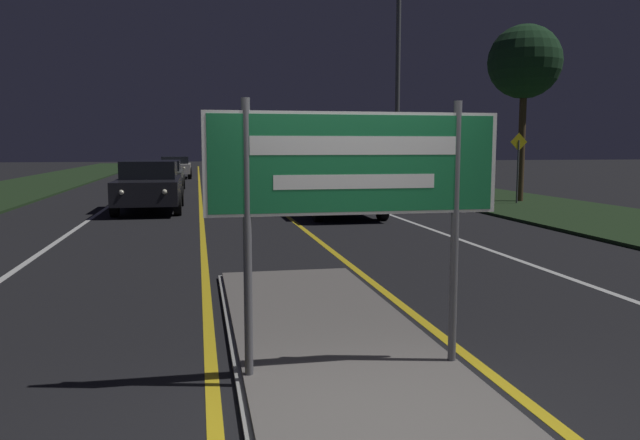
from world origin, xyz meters
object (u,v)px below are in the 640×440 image
(car_receding_1, at_px, (362,177))
(car_receding_3, at_px, (256,164))
(car_approaching_0, at_px, (150,185))
(warning_sign, at_px, (518,161))
(car_approaching_1, at_px, (161,175))
(car_approaching_2, at_px, (175,167))
(car_receding_0, at_px, (340,190))
(car_receding_2, at_px, (318,166))
(streetlight_right_near, at_px, (399,22))
(highway_sign, at_px, (355,176))

(car_receding_1, bearing_deg, car_receding_3, 97.63)
(car_approaching_0, height_order, warning_sign, warning_sign)
(warning_sign, bearing_deg, car_receding_3, 103.97)
(car_approaching_1, distance_m, car_approaching_2, 11.64)
(car_receding_0, relative_size, car_approaching_1, 0.94)
(car_receding_1, relative_size, car_approaching_1, 1.02)
(car_approaching_0, xyz_separation_m, warning_sign, (12.01, -0.60, 0.69))
(car_receding_2, bearing_deg, car_receding_0, -99.15)
(car_receding_2, height_order, car_approaching_0, car_approaching_0)
(car_approaching_1, bearing_deg, car_receding_2, 45.44)
(car_approaching_0, relative_size, warning_sign, 2.04)
(warning_sign, bearing_deg, streetlight_right_near, 125.85)
(streetlight_right_near, height_order, car_receding_3, streetlight_right_near)
(car_approaching_0, bearing_deg, car_approaching_1, 90.96)
(streetlight_right_near, height_order, car_approaching_0, streetlight_right_near)
(highway_sign, distance_m, streetlight_right_near, 19.99)
(car_receding_0, bearing_deg, car_approaching_0, 154.99)
(car_approaching_1, xyz_separation_m, warning_sign, (12.15, -9.17, 0.76))
(car_receding_2, distance_m, car_approaching_0, 19.55)
(highway_sign, xyz_separation_m, car_approaching_1, (-2.88, 23.42, -1.00))
(streetlight_right_near, relative_size, car_receding_1, 2.24)
(streetlight_right_near, xyz_separation_m, warning_sign, (2.93, -4.05, -5.18))
(highway_sign, relative_size, car_approaching_0, 0.52)
(car_receding_0, height_order, car_approaching_1, car_receding_0)
(highway_sign, distance_m, car_approaching_0, 15.13)
(highway_sign, xyz_separation_m, streetlight_right_near, (6.34, 18.31, 4.93))
(streetlight_right_near, distance_m, car_approaching_2, 19.91)
(car_receding_1, bearing_deg, streetlight_right_near, -67.75)
(streetlight_right_near, height_order, car_receding_0, streetlight_right_near)
(car_receding_1, relative_size, car_approaching_0, 0.98)
(highway_sign, height_order, car_receding_1, highway_sign)
(highway_sign, height_order, streetlight_right_near, streetlight_right_near)
(car_receding_0, bearing_deg, warning_sign, 16.46)
(streetlight_right_near, bearing_deg, car_approaching_1, 150.98)
(car_receding_1, bearing_deg, highway_sign, -105.15)
(car_receding_0, xyz_separation_m, warning_sign, (6.57, 1.94, 0.76))
(highway_sign, xyz_separation_m, car_receding_0, (2.70, 12.31, -1.01))
(streetlight_right_near, xyz_separation_m, car_receding_0, (-3.64, -5.99, -5.94))
(highway_sign, distance_m, car_receding_0, 12.65)
(car_approaching_0, bearing_deg, car_receding_2, 63.67)
(highway_sign, relative_size, warning_sign, 1.06)
(highway_sign, relative_size, car_receding_3, 0.59)
(streetlight_right_near, bearing_deg, car_approaching_0, -159.16)
(car_receding_0, xyz_separation_m, car_receding_3, (0.19, 27.58, -0.04))
(car_approaching_2, height_order, warning_sign, warning_sign)
(car_receding_0, bearing_deg, car_approaching_1, 116.69)
(car_receding_2, xyz_separation_m, warning_sign, (3.34, -18.12, 0.71))
(streetlight_right_near, xyz_separation_m, car_approaching_0, (-9.08, -3.46, -5.87))
(streetlight_right_near, relative_size, car_approaching_2, 2.55)
(car_receding_0, distance_m, car_approaching_2, 23.37)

